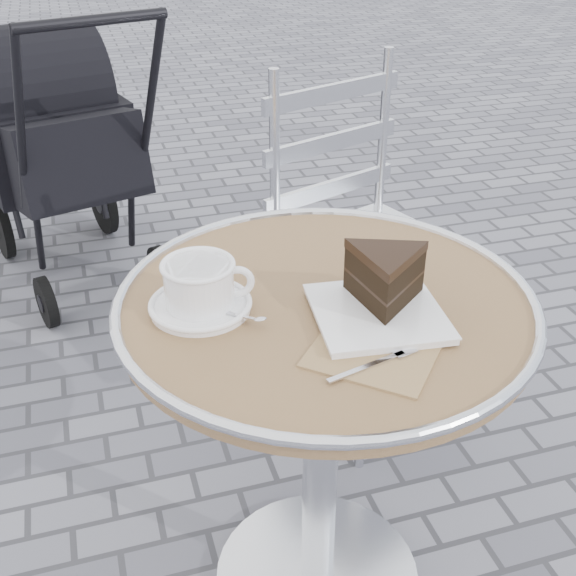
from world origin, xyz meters
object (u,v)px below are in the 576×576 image
object	(u,v)px
baby_stroller	(58,154)
cafe_table	(323,376)
cappuccino_set	(201,289)
cake_plate_set	(384,285)
bistro_chair	(350,206)

from	to	relation	value
baby_stroller	cafe_table	bearing A→B (deg)	-90.29
cafe_table	cappuccino_set	world-z (taller)	cappuccino_set
cappuccino_set	cake_plate_set	size ratio (longest dim) A/B	0.54
cake_plate_set	bistro_chair	xyz separation A→B (m)	(0.22, 0.70, -0.19)
cafe_table	baby_stroller	distance (m)	1.69
cappuccino_set	cake_plate_set	xyz separation A→B (m)	(0.28, -0.09, 0.01)
bistro_chair	cafe_table	bearing A→B (deg)	-134.98
bistro_chair	cappuccino_set	bearing A→B (deg)	-149.69
baby_stroller	cappuccino_set	bearing A→B (deg)	-97.09
cappuccino_set	cake_plate_set	bearing A→B (deg)	-8.99
cake_plate_set	bistro_chair	size ratio (longest dim) A/B	0.34
bistro_chair	baby_stroller	world-z (taller)	baby_stroller
cafe_table	bistro_chair	distance (m)	0.70
cappuccino_set	baby_stroller	bearing A→B (deg)	107.54
cafe_table	cake_plate_set	xyz separation A→B (m)	(0.07, -0.06, 0.21)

